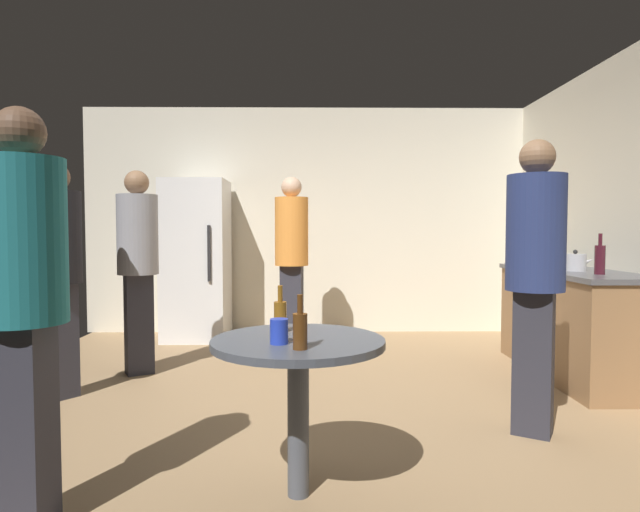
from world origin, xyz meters
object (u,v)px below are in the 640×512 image
at_px(person_in_orange_shirt, 292,249).
at_px(plastic_cup_blue, 279,331).
at_px(wine_bottle_on_counter, 600,259).
at_px(person_in_black_shirt, 57,261).
at_px(beer_bottle_on_counter, 552,257).
at_px(foreground_table, 298,361).
at_px(kettle, 575,262).
at_px(person_in_gray_shirt, 138,255).
at_px(person_in_navy_shirt, 535,263).
at_px(beer_bottle_amber, 280,315).
at_px(person_in_teal_shirt, 23,284).
at_px(refrigerator, 196,260).
at_px(beer_bottle_brown, 300,329).

bearing_deg(person_in_orange_shirt, plastic_cup_blue, 8.89).
distance_m(wine_bottle_on_counter, person_in_black_shirt, 4.04).
xyz_separation_m(beer_bottle_on_counter, foreground_table, (-2.31, -2.51, -0.35)).
distance_m(kettle, person_in_black_shirt, 4.05).
xyz_separation_m(plastic_cup_blue, person_in_gray_shirt, (-1.35, 2.23, 0.23)).
xyz_separation_m(wine_bottle_on_counter, beer_bottle_on_counter, (0.07, 0.95, -0.03)).
distance_m(kettle, beer_bottle_on_counter, 0.61).
xyz_separation_m(wine_bottle_on_counter, person_in_navy_shirt, (-0.84, -0.83, 0.02)).
bearing_deg(plastic_cup_blue, person_in_gray_shirt, 121.19).
distance_m(beer_bottle_amber, person_in_black_shirt, 2.16).
height_order(person_in_orange_shirt, person_in_navy_shirt, person_in_orange_shirt).
distance_m(wine_bottle_on_counter, foreground_table, 2.76).
distance_m(kettle, person_in_orange_shirt, 2.62).
height_order(person_in_teal_shirt, person_in_navy_shirt, person_in_navy_shirt).
relative_size(refrigerator, person_in_teal_shirt, 1.04).
xyz_separation_m(plastic_cup_blue, person_in_teal_shirt, (-1.03, -0.14, 0.22)).
xyz_separation_m(wine_bottle_on_counter, plastic_cup_blue, (-2.32, -1.67, -0.23)).
bearing_deg(plastic_cup_blue, kettle, 41.04).
bearing_deg(person_in_black_shirt, kettle, 44.34).
xyz_separation_m(kettle, beer_bottle_amber, (-2.32, -1.75, -0.15)).
xyz_separation_m(beer_bottle_brown, plastic_cup_blue, (-0.09, 0.11, -0.03)).
xyz_separation_m(refrigerator, plastic_cup_blue, (1.17, -3.69, -0.11)).
relative_size(wine_bottle_on_counter, person_in_gray_shirt, 0.18).
xyz_separation_m(refrigerator, person_in_gray_shirt, (-0.18, -1.46, 0.12)).
relative_size(refrigerator, foreground_table, 2.25).
relative_size(wine_bottle_on_counter, person_in_black_shirt, 0.18).
height_order(foreground_table, person_in_navy_shirt, person_in_navy_shirt).
bearing_deg(beer_bottle_amber, refrigerator, 108.73).
bearing_deg(person_in_navy_shirt, person_in_black_shirt, -72.14).
height_order(person_in_black_shirt, person_in_orange_shirt, person_in_orange_shirt).
distance_m(wine_bottle_on_counter, person_in_gray_shirt, 3.71).
xyz_separation_m(kettle, plastic_cup_blue, (-2.30, -2.01, -0.18)).
height_order(foreground_table, beer_bottle_brown, beer_bottle_brown).
distance_m(beer_bottle_on_counter, beer_bottle_amber, 3.36).
height_order(beer_bottle_on_counter, person_in_teal_shirt, person_in_teal_shirt).
xyz_separation_m(wine_bottle_on_counter, beer_bottle_amber, (-2.33, -1.41, -0.20)).
relative_size(foreground_table, person_in_gray_shirt, 0.46).
bearing_deg(foreground_table, person_in_orange_shirt, 92.90).
height_order(kettle, beer_bottle_on_counter, beer_bottle_on_counter).
bearing_deg(foreground_table, person_in_navy_shirt, 27.52).
relative_size(person_in_gray_shirt, person_in_teal_shirt, 1.01).
relative_size(plastic_cup_blue, person_in_gray_shirt, 0.06).
bearing_deg(person_in_teal_shirt, foreground_table, 11.43).
bearing_deg(person_in_gray_shirt, beer_bottle_brown, 2.27).
distance_m(plastic_cup_blue, person_in_orange_shirt, 3.11).
bearing_deg(kettle, beer_bottle_on_counter, 82.30).
relative_size(beer_bottle_on_counter, beer_bottle_brown, 1.00).
relative_size(beer_bottle_brown, person_in_navy_shirt, 0.13).
bearing_deg(person_in_gray_shirt, plastic_cup_blue, 1.75).
bearing_deg(wine_bottle_on_counter, beer_bottle_brown, -141.40).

